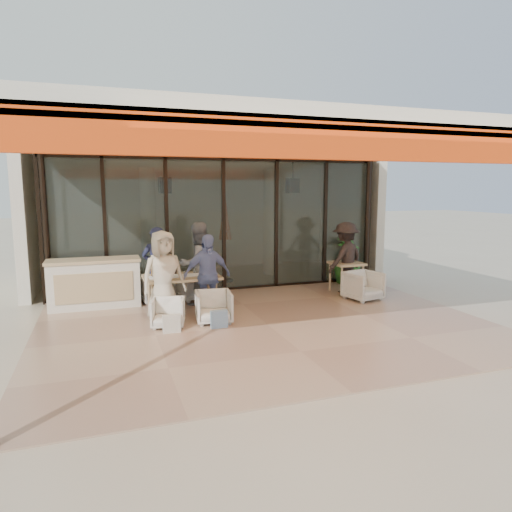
{
  "coord_description": "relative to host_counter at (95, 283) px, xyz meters",
  "views": [
    {
      "loc": [
        -2.8,
        -7.56,
        2.48
      ],
      "look_at": [
        0.1,
        0.9,
        1.15
      ],
      "focal_mm": 32.0,
      "sensor_mm": 36.0,
      "label": 1
    }
  ],
  "objects": [
    {
      "name": "tote_bag_cream",
      "position": [
        1.25,
        -2.23,
        -0.36
      ],
      "size": [
        0.3,
        0.1,
        0.34
      ],
      "primitive_type": "cube",
      "color": "silver",
      "rests_on": "ground"
    },
    {
      "name": "potted_palm",
      "position": [
        6.19,
        0.42,
        0.09
      ],
      "size": [
        0.93,
        0.93,
        1.23
      ],
      "primitive_type": "imported",
      "rotation": [
        0.0,
        0.0,
        0.47
      ],
      "color": "#1E5919",
      "rests_on": "ground"
    },
    {
      "name": "tote_bag_blue",
      "position": [
        2.09,
        -2.23,
        -0.36
      ],
      "size": [
        0.3,
        0.1,
        0.34
      ],
      "primitive_type": "cube",
      "color": "#99BFD8",
      "rests_on": "ground"
    },
    {
      "name": "dining_table",
      "position": [
        1.66,
        -0.88,
        0.16
      ],
      "size": [
        1.5,
        0.9,
        0.93
      ],
      "color": "tan",
      "rests_on": "ground"
    },
    {
      "name": "diner_grey",
      "position": [
        2.09,
        -0.43,
        0.36
      ],
      "size": [
        1.04,
        0.92,
        1.78
      ],
      "primitive_type": "imported",
      "rotation": [
        0.0,
        0.0,
        3.48
      ],
      "color": "slate",
      "rests_on": "ground"
    },
    {
      "name": "host_counter",
      "position": [
        0.0,
        0.0,
        0.0
      ],
      "size": [
        1.85,
        0.65,
        1.04
      ],
      "color": "silver",
      "rests_on": "ground"
    },
    {
      "name": "standing_woman",
      "position": [
        5.64,
        -0.43,
        0.32
      ],
      "size": [
        1.26,
        1.03,
        1.7
      ],
      "primitive_type": "imported",
      "rotation": [
        0.0,
        0.0,
        3.57
      ],
      "color": "black",
      "rests_on": "ground"
    },
    {
      "name": "glass_storefront",
      "position": [
        2.97,
        0.7,
        1.07
      ],
      "size": [
        8.08,
        0.1,
        3.2
      ],
      "color": "#9EADA3",
      "rests_on": "ground"
    },
    {
      "name": "ground",
      "position": [
        2.97,
        -2.3,
        -0.53
      ],
      "size": [
        70.0,
        70.0,
        0.0
      ],
      "primitive_type": "plane",
      "color": "#C6B293",
      "rests_on": "ground"
    },
    {
      "name": "side_table",
      "position": [
        5.64,
        -0.49,
        0.11
      ],
      "size": [
        0.7,
        0.7,
        0.74
      ],
      "color": "tan",
      "rests_on": "ground"
    },
    {
      "name": "diner_cream",
      "position": [
        1.25,
        -1.33,
        0.32
      ],
      "size": [
        0.94,
        0.73,
        1.71
      ],
      "primitive_type": "imported",
      "rotation": [
        0.0,
        0.0,
        0.25
      ],
      "color": "beige",
      "rests_on": "ground"
    },
    {
      "name": "chair_near_right",
      "position": [
        2.09,
        -1.83,
        -0.2
      ],
      "size": [
        0.71,
        0.68,
        0.66
      ],
      "primitive_type": "imported",
      "rotation": [
        0.0,
        0.0,
        -0.12
      ],
      "color": "white",
      "rests_on": "ground"
    },
    {
      "name": "terrace_structure",
      "position": [
        2.97,
        -2.56,
        2.72
      ],
      "size": [
        8.0,
        6.0,
        3.4
      ],
      "color": "silver",
      "rests_on": "ground"
    },
    {
      "name": "terrace_floor",
      "position": [
        2.97,
        -2.3,
        -0.53
      ],
      "size": [
        8.0,
        6.0,
        0.01
      ],
      "primitive_type": "cube",
      "color": "tan",
      "rests_on": "ground"
    },
    {
      "name": "chair_far_right",
      "position": [
        2.09,
        0.07,
        -0.18
      ],
      "size": [
        0.82,
        0.79,
        0.71
      ],
      "primitive_type": "imported",
      "rotation": [
        0.0,
        0.0,
        3.39
      ],
      "color": "white",
      "rests_on": "ground"
    },
    {
      "name": "chair_far_left",
      "position": [
        1.25,
        0.07,
        -0.23
      ],
      "size": [
        0.66,
        0.63,
        0.61
      ],
      "primitive_type": "imported",
      "rotation": [
        0.0,
        0.0,
        3.27
      ],
      "color": "white",
      "rests_on": "ground"
    },
    {
      "name": "side_chair",
      "position": [
        5.64,
        -1.24,
        -0.17
      ],
      "size": [
        0.83,
        0.8,
        0.72
      ],
      "primitive_type": "imported",
      "rotation": [
        0.0,
        0.0,
        0.23
      ],
      "color": "white",
      "rests_on": "ground"
    },
    {
      "name": "chair_near_left",
      "position": [
        1.25,
        -1.83,
        -0.24
      ],
      "size": [
        0.68,
        0.65,
        0.58
      ],
      "primitive_type": "imported",
      "rotation": [
        0.0,
        0.0,
        -0.24
      ],
      "color": "white",
      "rests_on": "ground"
    },
    {
      "name": "diner_navy",
      "position": [
        1.25,
        -0.43,
        0.32
      ],
      "size": [
        0.69,
        0.52,
        1.71
      ],
      "primitive_type": "imported",
      "rotation": [
        0.0,
        0.0,
        2.95
      ],
      "color": "#171933",
      "rests_on": "ground"
    },
    {
      "name": "interior_block",
      "position": [
        2.97,
        3.02,
        1.7
      ],
      "size": [
        9.05,
        3.62,
        3.52
      ],
      "color": "silver",
      "rests_on": "ground"
    },
    {
      "name": "diner_periwinkle",
      "position": [
        2.09,
        -1.33,
        0.28
      ],
      "size": [
        0.99,
        0.53,
        1.61
      ],
      "primitive_type": "imported",
      "rotation": [
        0.0,
        0.0,
        0.15
      ],
      "color": "#677AAC",
      "rests_on": "ground"
    }
  ]
}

